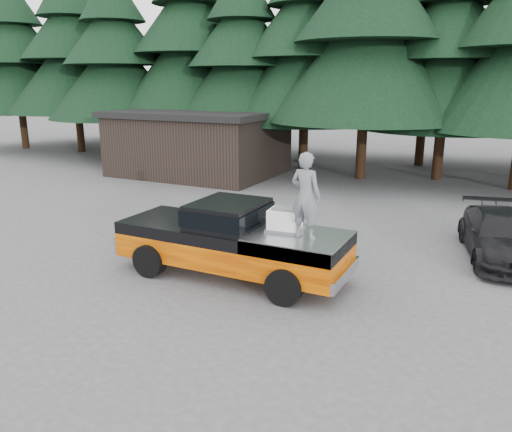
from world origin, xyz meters
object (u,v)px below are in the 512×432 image
at_px(utility_building, 199,142).
at_px(air_compressor, 285,220).
at_px(man_on_bed, 306,196).
at_px(pickup_truck, 232,251).
at_px(parked_car, 501,236).

bearing_deg(utility_building, air_compressor, -49.47).
distance_m(man_on_bed, utility_building, 15.96).
height_order(pickup_truck, parked_car, pickup_truck).
xyz_separation_m(man_on_bed, utility_building, (-10.57, 11.94, -0.65)).
relative_size(air_compressor, utility_building, 0.09).
distance_m(man_on_bed, parked_car, 6.35).
bearing_deg(parked_car, man_on_bed, -143.88).
distance_m(pickup_truck, parked_car, 7.50).
relative_size(pickup_truck, utility_building, 0.71).
bearing_deg(utility_building, man_on_bed, -48.48).
distance_m(air_compressor, parked_car, 6.42).
relative_size(man_on_bed, utility_building, 0.23).
height_order(air_compressor, utility_building, utility_building).
distance_m(air_compressor, man_on_bed, 1.02).
xyz_separation_m(pickup_truck, man_on_bed, (1.98, -0.13, 1.65)).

